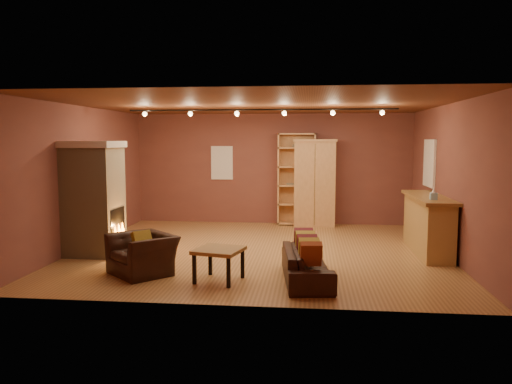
# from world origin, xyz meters

# --- Properties ---
(floor) EXTENTS (7.00, 7.00, 0.00)m
(floor) POSITION_xyz_m (0.00, 0.00, 0.00)
(floor) COLOR #916133
(floor) RESTS_ON ground
(ceiling) EXTENTS (7.00, 7.00, 0.00)m
(ceiling) POSITION_xyz_m (0.00, 0.00, 2.80)
(ceiling) COLOR brown
(ceiling) RESTS_ON back_wall
(back_wall) EXTENTS (7.00, 0.02, 2.80)m
(back_wall) POSITION_xyz_m (0.00, 3.25, 1.40)
(back_wall) COLOR brown
(back_wall) RESTS_ON floor
(left_wall) EXTENTS (0.02, 6.50, 2.80)m
(left_wall) POSITION_xyz_m (-3.50, 0.00, 1.40)
(left_wall) COLOR brown
(left_wall) RESTS_ON floor
(right_wall) EXTENTS (0.02, 6.50, 2.80)m
(right_wall) POSITION_xyz_m (3.50, 0.00, 1.40)
(right_wall) COLOR brown
(right_wall) RESTS_ON floor
(fireplace) EXTENTS (1.01, 0.98, 2.12)m
(fireplace) POSITION_xyz_m (-3.04, -0.60, 1.06)
(fireplace) COLOR tan
(fireplace) RESTS_ON floor
(back_window) EXTENTS (0.56, 0.04, 0.86)m
(back_window) POSITION_xyz_m (-1.30, 3.23, 1.55)
(back_window) COLOR white
(back_window) RESTS_ON back_wall
(bookcase) EXTENTS (0.94, 0.37, 2.31)m
(bookcase) POSITION_xyz_m (0.63, 3.13, 1.17)
(bookcase) COLOR tan
(bookcase) RESTS_ON floor
(armoire) EXTENTS (1.06, 0.61, 2.15)m
(armoire) POSITION_xyz_m (1.08, 2.98, 1.08)
(armoire) COLOR tan
(armoire) RESTS_ON floor
(bar_counter) EXTENTS (0.61, 2.27, 1.09)m
(bar_counter) POSITION_xyz_m (3.20, 0.20, 0.55)
(bar_counter) COLOR tan
(bar_counter) RESTS_ON floor
(tissue_box) EXTENTS (0.12, 0.12, 0.21)m
(tissue_box) POSITION_xyz_m (3.15, -0.39, 1.18)
(tissue_box) COLOR #8CC1E0
(tissue_box) RESTS_ON bar_counter
(right_window) EXTENTS (0.05, 0.90, 1.00)m
(right_window) POSITION_xyz_m (3.47, 1.40, 1.65)
(right_window) COLOR white
(right_window) RESTS_ON right_wall
(loveseat) EXTENTS (0.68, 1.74, 0.73)m
(loveseat) POSITION_xyz_m (0.93, -2.00, 0.35)
(loveseat) COLOR black
(loveseat) RESTS_ON floor
(armchair) EXTENTS (1.15, 1.13, 0.86)m
(armchair) POSITION_xyz_m (-1.69, -1.87, 0.43)
(armchair) COLOR black
(armchair) RESTS_ON floor
(coffee_table) EXTENTS (0.80, 0.80, 0.50)m
(coffee_table) POSITION_xyz_m (-0.40, -2.14, 0.43)
(coffee_table) COLOR olive
(coffee_table) RESTS_ON floor
(track_rail) EXTENTS (5.20, 0.09, 0.13)m
(track_rail) POSITION_xyz_m (0.00, 0.20, 2.69)
(track_rail) COLOR black
(track_rail) RESTS_ON ceiling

